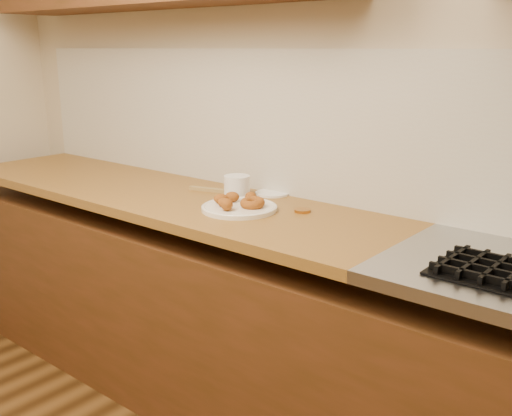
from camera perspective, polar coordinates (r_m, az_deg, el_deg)
The scene contains 11 objects.
wall_back at distance 2.39m, azimuth 6.53°, elevation 11.25°, with size 4.00×0.02×2.70m, color #C6B294.
base_cabinet at distance 2.41m, azimuth 1.68°, elevation -12.61°, with size 3.60×0.60×0.77m, color #522914.
butcher_block at distance 2.66m, azimuth -9.35°, elevation 1.25°, with size 2.30×0.62×0.04m, color brown.
backsplash at distance 2.40m, azimuth 6.26°, elevation 7.66°, with size 3.60×0.02×0.60m, color #B8B5A4.
donut_plate at distance 2.30m, azimuth -1.60°, elevation -0.01°, with size 0.29×0.29×0.02m, color silver.
ring_donut at distance 2.28m, azimuth -0.36°, elevation 0.51°, with size 0.10×0.10×0.03m, color #9F5417.
fried_dough_chunks at distance 2.31m, azimuth -2.43°, elevation 0.80°, with size 0.16×0.23×0.05m.
plastic_tub at distance 2.49m, azimuth -1.83°, elevation 2.08°, with size 0.11×0.11×0.09m, color silver.
tub_lid at distance 2.55m, azimuth 1.56°, elevation 1.42°, with size 0.15×0.15×0.01m, color white.
brass_jar_lid at distance 2.28m, azimuth 4.44°, elevation -0.25°, with size 0.06×0.06×0.01m, color #AA6B25.
wooden_utensil at distance 2.60m, azimuth -4.43°, elevation 1.74°, with size 0.19×0.02×0.02m, color olive.
Camera 1 is at (1.31, 0.00, 1.50)m, focal length 42.00 mm.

